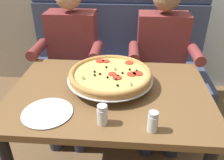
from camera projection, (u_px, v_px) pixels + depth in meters
The scene contains 9 objects.
booth_bench at pixel (117, 72), 2.29m from camera, with size 1.66×0.78×1.13m.
dining_table at pixel (109, 104), 1.41m from camera, with size 1.17×0.81×0.74m.
diner_left at pixel (71, 53), 1.93m from camera, with size 0.54×0.64×1.27m.
diner_right at pixel (162, 55), 1.88m from camera, with size 0.54×0.64×1.27m.
pizza at pixel (111, 75), 1.38m from camera, with size 0.51×0.51×0.11m.
shaker_pepper_flakes at pixel (153, 123), 1.05m from camera, with size 0.05×0.05×0.10m.
shaker_oregano at pixel (102, 116), 1.09m from camera, with size 0.05×0.05×0.10m.
plate_near_left at pixel (47, 111), 1.18m from camera, with size 0.26×0.26×0.02m.
patio_chair at pixel (218, 29), 3.06m from camera, with size 0.41×0.42×0.86m.
Camera 1 is at (0.10, -1.14, 1.47)m, focal length 37.35 mm.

